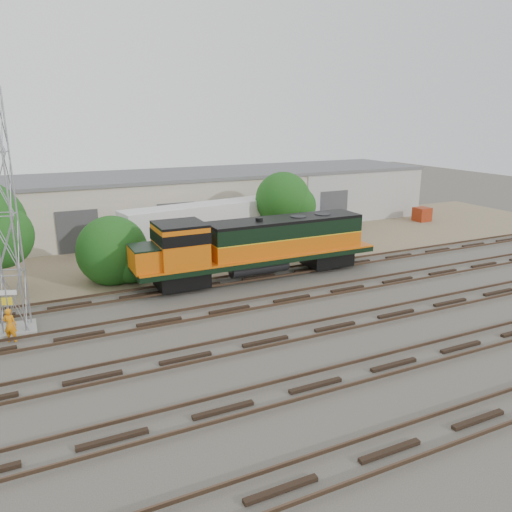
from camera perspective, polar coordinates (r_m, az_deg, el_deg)
name	(u,v)px	position (r m, az deg, el deg)	size (l,w,h in m)	color
ground	(240,320)	(26.82, -1.81, -7.36)	(140.00, 140.00, 0.00)	#47423A
dirt_strip	(164,253)	(40.27, -10.47, 0.38)	(80.00, 16.00, 0.02)	#726047
tracks	(265,341)	(24.31, 1.09, -9.71)	(80.00, 20.40, 0.28)	black
warehouse	(140,204)	(47.29, -13.17, 5.80)	(58.40, 10.40, 5.30)	beige
locomotive	(255,245)	(32.72, -0.10, 1.23)	(16.66, 2.92, 4.01)	black
signal_tower	(3,220)	(26.66, -26.98, 3.72)	(1.74, 1.74, 11.82)	gray
sign_post	(7,304)	(27.20, -26.54, -4.89)	(0.96, 0.38, 2.45)	gray
worker	(10,325)	(26.84, -26.30, -7.09)	(0.63, 0.41, 1.72)	orange
semi_trailer	(203,222)	(39.59, -6.06, 3.89)	(12.75, 4.52, 3.85)	silver
dumpster_blue	(325,222)	(47.75, 7.86, 3.84)	(1.60, 1.50, 1.50)	#16329D
dumpster_red	(422,214)	(54.17, 18.44, 4.54)	(1.50, 1.40, 1.40)	maroon
tree_mid	(117,253)	(33.63, -15.64, 0.34)	(4.84, 4.61, 4.61)	#382619
tree_east	(286,201)	(41.12, 3.50, 6.27)	(4.77, 4.54, 6.13)	#382619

